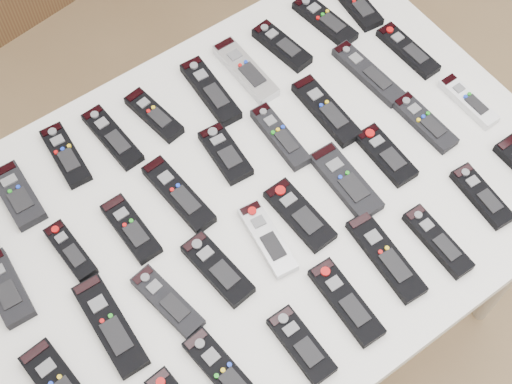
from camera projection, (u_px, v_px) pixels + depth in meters
ground at (282, 331)px, 2.14m from camera, size 4.00×4.00×0.00m
table at (256, 210)px, 1.53m from camera, size 1.25×0.88×0.78m
remote_1 at (18, 196)px, 1.47m from camera, size 0.07×0.15×0.02m
remote_2 at (66, 155)px, 1.52m from camera, size 0.06×0.16×0.02m
remote_3 at (112, 137)px, 1.54m from camera, size 0.06×0.18×0.02m
remote_4 at (154, 115)px, 1.57m from camera, size 0.07×0.16×0.02m
remote_5 at (210, 91)px, 1.60m from camera, size 0.06×0.19×0.02m
remote_6 at (245, 71)px, 1.63m from camera, size 0.05×0.19×0.02m
remote_7 at (282, 46)px, 1.66m from camera, size 0.07×0.16×0.02m
remote_8 at (325, 21)px, 1.70m from camera, size 0.07×0.18×0.02m
remote_9 at (358, 6)px, 1.72m from camera, size 0.07×0.15×0.02m
remote_10 at (6, 288)px, 1.37m from camera, size 0.07×0.16×0.02m
remote_11 at (71, 251)px, 1.41m from camera, size 0.05×0.14×0.02m
remote_12 at (131, 229)px, 1.43m from camera, size 0.06×0.16×0.02m
remote_13 at (179, 194)px, 1.47m from camera, size 0.07×0.19×0.02m
remote_14 at (225, 153)px, 1.52m from camera, size 0.07×0.15×0.02m
remote_15 at (280, 137)px, 1.54m from camera, size 0.05×0.17×0.02m
remote_16 at (326, 111)px, 1.57m from camera, size 0.06×0.19×0.02m
remote_17 at (368, 74)px, 1.62m from camera, size 0.06×0.20×0.02m
remote_18 at (408, 50)px, 1.66m from camera, size 0.05×0.17×0.02m
remote_20 at (110, 325)px, 1.33m from camera, size 0.07×0.21×0.02m
remote_21 at (167, 301)px, 1.36m from camera, size 0.07×0.17×0.02m
remote_22 at (218, 269)px, 1.39m from camera, size 0.07×0.17×0.02m
remote_23 at (267, 239)px, 1.42m from camera, size 0.07×0.17×0.02m
remote_24 at (300, 215)px, 1.45m from camera, size 0.07×0.17×0.02m
remote_25 at (346, 182)px, 1.48m from camera, size 0.07×0.18×0.02m
remote_26 at (386, 155)px, 1.52m from camera, size 0.06×0.15×0.02m
remote_27 at (425, 123)px, 1.56m from camera, size 0.05×0.16×0.02m
remote_28 at (468, 101)px, 1.58m from camera, size 0.04×0.15×0.02m
remote_31 at (227, 376)px, 1.29m from camera, size 0.07×0.20×0.02m
remote_32 at (301, 345)px, 1.31m from camera, size 0.05×0.15×0.02m
remote_33 at (346, 302)px, 1.35m from camera, size 0.06×0.18×0.02m
remote_34 at (386, 257)px, 1.40m from camera, size 0.07×0.20×0.02m
remote_35 at (438, 241)px, 1.42m from camera, size 0.05×0.17×0.02m
remote_36 at (482, 196)px, 1.47m from camera, size 0.06×0.15×0.02m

